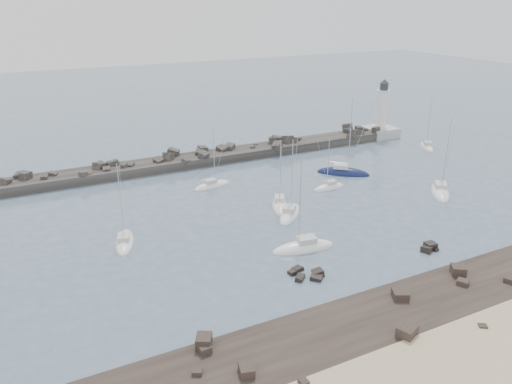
# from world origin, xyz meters

# --- Properties ---
(ground) EXTENTS (400.00, 400.00, 0.00)m
(ground) POSITION_xyz_m (0.00, 0.00, 0.00)
(ground) COLOR #4B5F75
(ground) RESTS_ON ground
(sand_strip) EXTENTS (140.00, 14.00, 1.00)m
(sand_strip) POSITION_xyz_m (0.00, -32.00, 0.00)
(sand_strip) COLOR tan
(sand_strip) RESTS_ON ground
(rock_shelf) EXTENTS (140.00, 12.57, 1.90)m
(rock_shelf) POSITION_xyz_m (0.03, -21.95, 0.02)
(rock_shelf) COLOR black
(rock_shelf) RESTS_ON ground
(rock_cluster_near) EXTENTS (4.22, 4.67, 1.42)m
(rock_cluster_near) POSITION_xyz_m (-4.00, -9.78, 0.08)
(rock_cluster_near) COLOR black
(rock_cluster_near) RESTS_ON ground
(rock_cluster_far) EXTENTS (2.81, 2.20, 1.47)m
(rock_cluster_far) POSITION_xyz_m (14.35, -11.40, 0.20)
(rock_cluster_far) COLOR black
(rock_cluster_far) RESTS_ON ground
(breakwater) EXTENTS (115.00, 7.65, 5.34)m
(breakwater) POSITION_xyz_m (-7.18, 38.03, 0.35)
(breakwater) COLOR #2C2A27
(breakwater) RESTS_ON ground
(lighthouse) EXTENTS (7.00, 7.00, 14.60)m
(lighthouse) POSITION_xyz_m (47.00, 38.00, 3.09)
(lighthouse) COLOR #A9A8A3
(lighthouse) RESTS_ON ground
(sailboat_2) EXTENTS (4.59, 8.23, 12.40)m
(sailboat_2) POSITION_xyz_m (-22.16, 9.19, 0.13)
(sailboat_2) COLOR white
(sailboat_2) RESTS_ON ground
(sailboat_3) EXTENTS (7.73, 3.65, 11.79)m
(sailboat_3) POSITION_xyz_m (-2.85, 24.32, 0.13)
(sailboat_3) COLOR white
(sailboat_3) RESTS_ON ground
(sailboat_4) EXTENTS (9.22, 4.05, 14.17)m
(sailboat_4) POSITION_xyz_m (-0.79, -3.55, 0.15)
(sailboat_4) COLOR white
(sailboat_4) RESTS_ON ground
(sailboat_5) EXTENTS (5.67, 8.01, 12.45)m
(sailboat_5) POSITION_xyz_m (3.56, 10.86, 0.15)
(sailboat_5) COLOR white
(sailboat_5) RESTS_ON ground
(sailboat_6) EXTENTS (7.62, 7.71, 13.16)m
(sailboat_6) POSITION_xyz_m (3.29, 7.02, 0.14)
(sailboat_6) COLOR white
(sailboat_6) RESTS_ON ground
(sailboat_7) EXTENTS (9.68, 9.00, 16.00)m
(sailboat_7) POSITION_xyz_m (22.49, 19.34, 0.16)
(sailboat_7) COLOR #101844
(sailboat_7) RESTS_ON ground
(sailboat_8) EXTENTS (6.45, 2.19, 10.32)m
(sailboat_8) POSITION_xyz_m (15.53, 13.98, 0.14)
(sailboat_8) COLOR white
(sailboat_8) RESTS_ON ground
(sailboat_9) EXTENTS (8.12, 9.07, 14.75)m
(sailboat_9) POSITION_xyz_m (31.56, 3.33, 0.15)
(sailboat_9) COLOR white
(sailboat_9) RESTS_ON ground
(sailboat_10) EXTENTS (5.60, 7.42, 11.66)m
(sailboat_10) POSITION_xyz_m (49.99, 25.25, 0.14)
(sailboat_10) COLOR white
(sailboat_10) RESTS_ON ground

